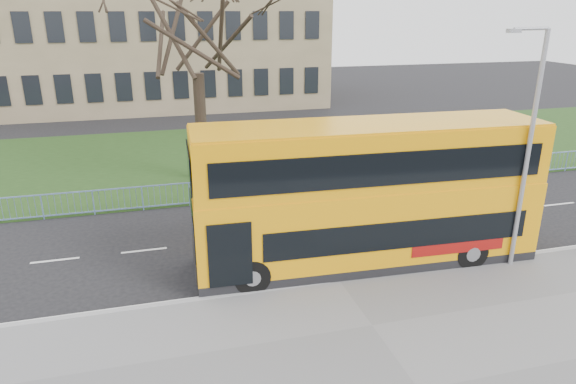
% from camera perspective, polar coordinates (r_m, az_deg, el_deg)
% --- Properties ---
extents(ground, '(120.00, 120.00, 0.00)m').
position_cam_1_polar(ground, '(17.97, 3.93, -7.70)').
color(ground, black).
rests_on(ground, ground).
extents(kerb, '(80.00, 0.20, 0.14)m').
position_cam_1_polar(kerb, '(16.66, 5.68, -9.84)').
color(kerb, gray).
rests_on(kerb, ground).
extents(grass_verge, '(80.00, 15.40, 0.08)m').
position_cam_1_polar(grass_verge, '(30.94, -4.63, 4.22)').
color(grass_verge, '#1D3613').
rests_on(grass_verge, ground).
extents(guard_railing, '(40.00, 0.12, 1.10)m').
position_cam_1_polar(guard_railing, '(23.59, -1.20, 0.61)').
color(guard_railing, '#7697D3').
rests_on(guard_railing, ground).
extents(bare_tree, '(8.83, 8.83, 12.62)m').
position_cam_1_polar(bare_tree, '(25.23, -10.10, 15.15)').
color(bare_tree, black).
rests_on(bare_tree, grass_verge).
extents(civic_building, '(30.00, 15.00, 14.00)m').
position_cam_1_polar(civic_building, '(50.07, -15.43, 17.57)').
color(civic_building, '#7D6E4F').
rests_on(civic_building, ground).
extents(yellow_bus, '(11.53, 3.21, 4.79)m').
position_cam_1_polar(yellow_bus, '(17.10, 8.82, 0.03)').
color(yellow_bus, '#F29D0A').
rests_on(yellow_bus, ground).
extents(street_lamp, '(1.61, 0.40, 7.65)m').
position_cam_1_polar(street_lamp, '(17.65, 25.06, 4.92)').
color(street_lamp, '#96989E').
rests_on(street_lamp, pavement).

